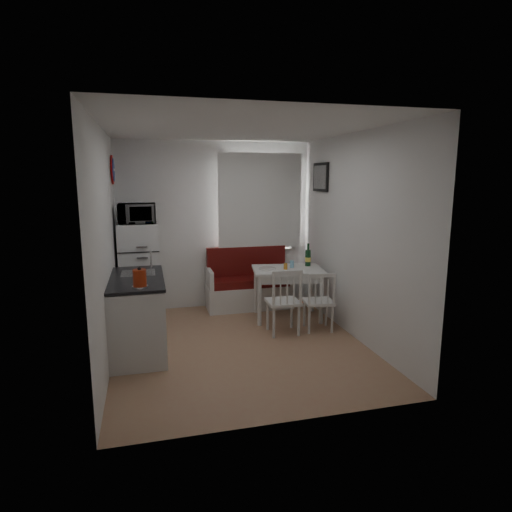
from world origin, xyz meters
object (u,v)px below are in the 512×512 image
Objects in this scene: chair_left at (285,295)px; kettle at (140,278)px; kitchen_counter at (138,314)px; microwave at (137,213)px; bench at (249,288)px; chair_right at (321,295)px; fridge at (140,271)px; wine_bottle at (308,255)px; dining_table at (288,274)px.

chair_left is 1.94m from kettle.
microwave reaches higher than kitchen_counter.
bench reaches higher than chair_right.
fridge is 0.85m from microwave.
chair_left is 2.20m from fridge.
chair_right is (0.50, 0.01, -0.04)m from chair_left.
microwave is 2.31× the size of kettle.
wine_bottle is at bearing 90.63° from chair_right.
microwave is (-2.08, 0.50, 0.88)m from dining_table.
chair_right is at bearing 2.39° from chair_left.
bench reaches higher than chair_left.
kitchen_counter is 2.62m from wine_bottle.
fridge is at bearing -176.16° from bench.
kitchen_counter is at bearing -177.26° from chair_left.
kitchen_counter is at bearing 95.28° from kettle.
dining_table is at bearing -14.70° from fridge.
bench is 6.06× the size of kettle.
kettle is 0.65× the size of wine_bottle.
kitchen_counter is 2.77× the size of chair_left.
bench is at bearing 125.41° from chair_right.
kitchen_counter is 1.62m from microwave.
kettle is at bearing -160.75° from chair_left.
wine_bottle reaches higher than chair_left.
kettle is at bearing -84.72° from kitchen_counter.
bench is 2.62× the size of microwave.
fridge reaches higher than chair_right.
chair_left is at bearing -101.35° from dining_table.
kettle is at bearing -89.03° from fridge.
fridge is (-1.83, 1.21, 0.15)m from chair_left.
kitchen_counter is 3.88× the size of wine_bottle.
chair_left reaches higher than chair_right.
wine_bottle is at bearing -9.25° from microwave.
wine_bottle reaches higher than bench.
fridge is 4.13× the size of wine_bottle.
kettle reaches higher than wine_bottle.
bench is 1.13m from wine_bottle.
dining_table is 0.44m from wine_bottle.
chair_right is (0.67, -1.31, 0.19)m from bench.
wine_bottle reaches higher than dining_table.
dining_table is (0.42, -0.66, 0.35)m from bench.
chair_right is at bearing -27.26° from fridge.
chair_right is (0.25, -0.65, -0.16)m from dining_table.
kettle is (-2.30, -0.58, 0.50)m from chair_right.
wine_bottle is at bearing 18.07° from kitchen_counter.
dining_table is at bearing 119.09° from chair_right.
chair_left is at bearing 17.67° from kettle.
dining_table is at bearing 31.07° from kettle.
kitchen_counter is 0.99× the size of bench.
dining_table is 0.72m from chair_left.
chair_left is 0.50m from chair_right.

